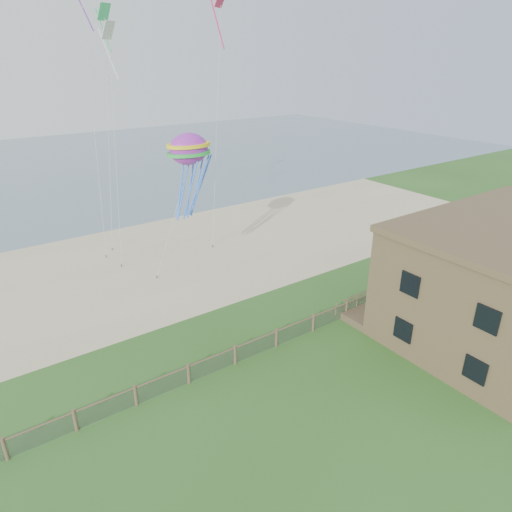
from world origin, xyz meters
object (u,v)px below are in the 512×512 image
at_px(motel, 512,283).
at_px(picnic_table, 399,332).
at_px(chainlink_fence, 276,339).
at_px(octopus_kite, 190,173).

xyz_separation_m(motel, picnic_table, (-6.09, 3.29, -3.10)).
height_order(motel, picnic_table, motel).
bearing_deg(chainlink_fence, motel, -28.30).
bearing_deg(octopus_kite, motel, -33.50).
height_order(chainlink_fence, octopus_kite, octopus_kite).
distance_m(motel, picnic_table, 7.58).
height_order(chainlink_fence, motel, motel).
bearing_deg(picnic_table, octopus_kite, 114.66).
relative_size(chainlink_fence, picnic_table, 19.17).
distance_m(chainlink_fence, motel, 15.06).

